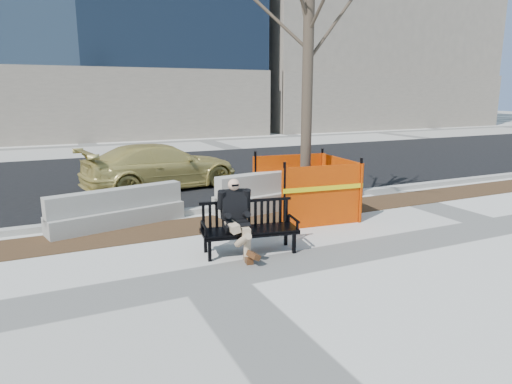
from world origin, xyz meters
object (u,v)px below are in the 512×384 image
Objects in this scene: sedan at (163,189)px; jersey_barrier_right at (277,208)px; jersey_barrier_left at (118,226)px; seated_man at (236,253)px; bench at (250,253)px; tree_fence at (304,216)px.

sedan reaches higher than jersey_barrier_right.
jersey_barrier_left is at bearing 142.97° from sedan.
seated_man is at bearing -139.04° from jersey_barrier_right.
bench is 1.30× the size of seated_man.
jersey_barrier_right is at bearing 59.32° from seated_man.
jersey_barrier_left is (-1.70, -3.27, 0.00)m from sedan.
seated_man reaches higher than jersey_barrier_right.
bench is 2.64m from tree_fence.
tree_fence is at bearing 48.37° from bench.
tree_fence is 2.48× the size of jersey_barrier_left.
seated_man is 0.47× the size of jersey_barrier_left.
sedan is 1.40× the size of jersey_barrier_right.
tree_fence is 2.18× the size of jersey_barrier_right.
tree_fence reaches higher than jersey_barrier_left.
tree_fence reaches higher than sedan.
seated_man is 3.13m from jersey_barrier_right.
tree_fence is 3.95m from jersey_barrier_left.
seated_man is 0.19× the size of tree_fence.
sedan is 1.60× the size of jersey_barrier_left.
jersey_barrier_right is (-0.25, 0.82, 0.00)m from tree_fence.
jersey_barrier_right reaches higher than bench.
jersey_barrier_right is (3.59, -0.08, 0.00)m from jersey_barrier_left.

